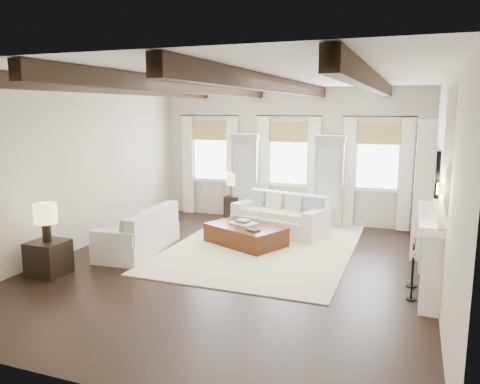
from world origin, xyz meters
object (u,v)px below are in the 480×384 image
at_px(sofa_back, 281,218).
at_px(side_table_back, 233,207).
at_px(side_table_front, 49,258).
at_px(sofa_left, 141,234).
at_px(ottoman, 245,235).

relative_size(sofa_back, side_table_back, 3.84).
bearing_deg(side_table_back, side_table_front, -106.43).
bearing_deg(side_table_back, sofa_left, -101.96).
distance_m(sofa_back, ottoman, 1.20).
relative_size(sofa_back, side_table_front, 3.88).
distance_m(sofa_back, sofa_left, 3.11).
relative_size(sofa_left, side_table_front, 3.56).
relative_size(ottoman, side_table_back, 2.66).
xyz_separation_m(sofa_back, sofa_left, (-2.16, -2.23, -0.01)).
bearing_deg(ottoman, side_table_back, 142.23).
height_order(sofa_left, side_table_front, sofa_left).
xyz_separation_m(sofa_left, side_table_front, (-0.74, -1.63, -0.05)).
xyz_separation_m(sofa_back, ottoman, (-0.43, -1.11, -0.15)).
bearing_deg(sofa_left, sofa_back, 45.93).
distance_m(sofa_back, side_table_front, 4.84).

